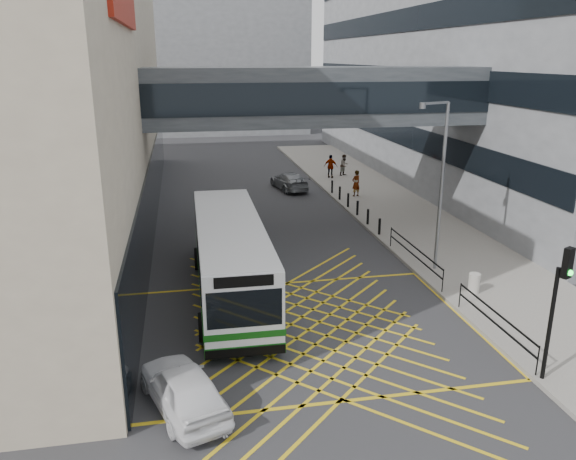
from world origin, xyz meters
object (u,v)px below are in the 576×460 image
street_lamp (439,177)px  car_dark (228,207)px  traffic_light (559,295)px  pedestrian_c (331,166)px  litter_bin (474,283)px  bus (230,256)px  pedestrian_a (356,183)px  car_white (183,387)px  car_silver (289,180)px  pedestrian_b (344,165)px

street_lamp → car_dark: bearing=106.8°
traffic_light → pedestrian_c: (1.18, 29.81, -1.85)m
traffic_light → litter_bin: traffic_light is taller
bus → pedestrian_a: bus is taller
car_white → pedestrian_c: size_ratio=2.36×
traffic_light → pedestrian_a: (1.32, 23.51, -1.87)m
car_dark → car_silver: (5.17, 7.04, -0.04)m
litter_bin → pedestrian_a: (0.20, 17.01, 0.50)m
litter_bin → pedestrian_a: bearing=89.3°
traffic_light → litter_bin: size_ratio=5.21×
pedestrian_c → pedestrian_a: bearing=119.1°
car_silver → street_lamp: 18.44m
pedestrian_b → car_white: bearing=-147.3°
litter_bin → pedestrian_a: pedestrian_a is taller
bus → car_white: (-2.03, -7.75, -1.02)m
litter_bin → pedestrian_c: (0.06, 23.30, 0.52)m
car_white → car_silver: bearing=-126.2°
car_white → pedestrian_a: 25.76m
car_dark → pedestrian_c: bearing=-138.4°
car_dark → litter_bin: car_dark is taller
pedestrian_b → street_lamp: bearing=-128.5°
traffic_light → pedestrian_b: 30.70m
car_dark → street_lamp: street_lamp is taller
litter_bin → car_silver: bearing=100.6°
litter_bin → pedestrian_b: pedestrian_b is taller
bus → pedestrian_c: (9.94, 21.28, -0.63)m
car_dark → pedestrian_b: size_ratio=2.73×
bus → pedestrian_b: (11.29, 22.01, -0.70)m
car_white → pedestrian_a: size_ratio=2.40×
street_lamp → pedestrian_a: bearing=65.4°
bus → pedestrian_c: bearing=65.5°
car_white → car_dark: (2.89, 19.23, 0.04)m
traffic_light → bus: bearing=111.1°
pedestrian_a → pedestrian_b: size_ratio=1.06×
car_white → street_lamp: (11.36, 8.53, 3.78)m
car_dark → pedestrian_a: (9.23, 3.50, 0.34)m
bus → litter_bin: 10.15m
car_dark → pedestrian_b: (10.43, 10.52, 0.28)m
bus → pedestrian_c: bus is taller
car_dark → pedestrian_a: pedestrian_a is taller
car_dark → street_lamp: 14.16m
bus → car_silver: size_ratio=2.59×
bus → car_white: size_ratio=2.63×
bus → street_lamp: 9.76m
pedestrian_a → pedestrian_c: size_ratio=0.98×
car_silver → pedestrian_a: (4.06, -3.54, 0.38)m
street_lamp → pedestrian_b: street_lamp is taller
pedestrian_c → pedestrian_b: bearing=-123.7°
pedestrian_a → car_white: bearing=37.7°
car_white → bus: bearing=-123.9°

